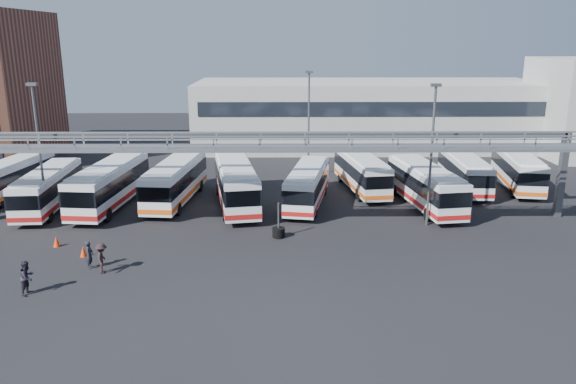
{
  "coord_description": "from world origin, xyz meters",
  "views": [
    {
      "loc": [
        1.5,
        -31.79,
        13.28
      ],
      "look_at": [
        1.85,
        6.0,
        2.81
      ],
      "focal_mm": 35.0,
      "sensor_mm": 36.0,
      "label": 1
    }
  ],
  "objects_px": {
    "bus_0": "(12,177)",
    "cone_left": "(83,252)",
    "bus_1": "(48,188)",
    "pedestrian_b": "(27,277)",
    "pedestrian_c": "(102,258)",
    "bus_7": "(425,185)",
    "light_pole_left": "(39,146)",
    "pedestrian_a": "(89,255)",
    "tire_stack": "(279,232)",
    "bus_2": "(109,184)",
    "light_pole_mid": "(432,148)",
    "bus_5": "(307,184)",
    "light_pole_back": "(309,118)",
    "cone_right": "(56,241)",
    "bus_3": "(175,180)",
    "bus_6": "(361,171)",
    "bus_8": "(464,171)",
    "bus_9": "(517,169)",
    "bus_4": "(236,183)"
  },
  "relations": [
    {
      "from": "bus_0",
      "to": "cone_left",
      "type": "relative_size",
      "value": 15.88
    },
    {
      "from": "bus_6",
      "to": "bus_7",
      "type": "bearing_deg",
      "value": -57.57
    },
    {
      "from": "bus_6",
      "to": "pedestrian_c",
      "type": "height_order",
      "value": "bus_6"
    },
    {
      "from": "bus_5",
      "to": "light_pole_mid",
      "type": "bearing_deg",
      "value": -21.04
    },
    {
      "from": "bus_4",
      "to": "bus_8",
      "type": "distance_m",
      "value": 20.63
    },
    {
      "from": "bus_0",
      "to": "bus_1",
      "type": "bearing_deg",
      "value": -32.07
    },
    {
      "from": "cone_left",
      "to": "light_pole_left",
      "type": "bearing_deg",
      "value": 125.93
    },
    {
      "from": "cone_left",
      "to": "tire_stack",
      "type": "bearing_deg",
      "value": 15.54
    },
    {
      "from": "bus_6",
      "to": "pedestrian_c",
      "type": "relative_size",
      "value": 5.96
    },
    {
      "from": "light_pole_mid",
      "to": "pedestrian_b",
      "type": "bearing_deg",
      "value": -155.19
    },
    {
      "from": "light_pole_mid",
      "to": "bus_8",
      "type": "distance_m",
      "value": 12.13
    },
    {
      "from": "bus_1",
      "to": "tire_stack",
      "type": "distance_m",
      "value": 19.53
    },
    {
      "from": "bus_1",
      "to": "bus_5",
      "type": "bearing_deg",
      "value": -0.58
    },
    {
      "from": "light_pole_back",
      "to": "pedestrian_b",
      "type": "bearing_deg",
      "value": -121.65
    },
    {
      "from": "pedestrian_c",
      "to": "bus_7",
      "type": "bearing_deg",
      "value": -69.99
    },
    {
      "from": "bus_5",
      "to": "tire_stack",
      "type": "relative_size",
      "value": 4.28
    },
    {
      "from": "light_pole_mid",
      "to": "light_pole_back",
      "type": "height_order",
      "value": "same"
    },
    {
      "from": "bus_6",
      "to": "bus_7",
      "type": "relative_size",
      "value": 0.95
    },
    {
      "from": "light_pole_mid",
      "to": "bus_5",
      "type": "distance_m",
      "value": 10.75
    },
    {
      "from": "bus_6",
      "to": "bus_9",
      "type": "relative_size",
      "value": 1.0
    },
    {
      "from": "light_pole_left",
      "to": "pedestrian_a",
      "type": "bearing_deg",
      "value": -55.28
    },
    {
      "from": "light_pole_left",
      "to": "bus_7",
      "type": "height_order",
      "value": "light_pole_left"
    },
    {
      "from": "bus_1",
      "to": "bus_0",
      "type": "bearing_deg",
      "value": 137.51
    },
    {
      "from": "bus_2",
      "to": "bus_5",
      "type": "height_order",
      "value": "bus_2"
    },
    {
      "from": "light_pole_left",
      "to": "light_pole_back",
      "type": "distance_m",
      "value": 24.41
    },
    {
      "from": "bus_2",
      "to": "bus_7",
      "type": "xyz_separation_m",
      "value": [
        25.3,
        -0.27,
        -0.09
      ]
    },
    {
      "from": "light_pole_left",
      "to": "bus_7",
      "type": "distance_m",
      "value": 29.37
    },
    {
      "from": "light_pole_mid",
      "to": "pedestrian_a",
      "type": "height_order",
      "value": "light_pole_mid"
    },
    {
      "from": "bus_0",
      "to": "cone_left",
      "type": "height_order",
      "value": "bus_0"
    },
    {
      "from": "pedestrian_b",
      "to": "bus_9",
      "type": "bearing_deg",
      "value": -46.71
    },
    {
      "from": "bus_3",
      "to": "bus_8",
      "type": "distance_m",
      "value": 25.4
    },
    {
      "from": "light_pole_left",
      "to": "bus_1",
      "type": "xyz_separation_m",
      "value": [
        -1.1,
        3.22,
        -3.96
      ]
    },
    {
      "from": "bus_1",
      "to": "bus_6",
      "type": "height_order",
      "value": "same"
    },
    {
      "from": "bus_6",
      "to": "tire_stack",
      "type": "height_order",
      "value": "bus_6"
    },
    {
      "from": "bus_3",
      "to": "bus_6",
      "type": "xyz_separation_m",
      "value": [
        15.86,
        3.49,
        -0.12
      ]
    },
    {
      "from": "bus_8",
      "to": "pedestrian_a",
      "type": "relative_size",
      "value": 6.07
    },
    {
      "from": "bus_9",
      "to": "pedestrian_c",
      "type": "relative_size",
      "value": 5.96
    },
    {
      "from": "bus_5",
      "to": "cone_right",
      "type": "xyz_separation_m",
      "value": [
        -16.85,
        -9.32,
        -1.38
      ]
    },
    {
      "from": "bus_7",
      "to": "cone_left",
      "type": "distance_m",
      "value": 26.11
    },
    {
      "from": "bus_0",
      "to": "light_pole_back",
      "type": "bearing_deg",
      "value": 22.41
    },
    {
      "from": "pedestrian_a",
      "to": "pedestrian_b",
      "type": "distance_m",
      "value": 4.06
    },
    {
      "from": "bus_9",
      "to": "pedestrian_b",
      "type": "distance_m",
      "value": 41.02
    },
    {
      "from": "light_pole_left",
      "to": "tire_stack",
      "type": "xyz_separation_m",
      "value": [
        17.19,
        -3.5,
        -5.31
      ]
    },
    {
      "from": "bus_4",
      "to": "bus_2",
      "type": "bearing_deg",
      "value": 171.08
    },
    {
      "from": "bus_3",
      "to": "tire_stack",
      "type": "relative_size",
      "value": 4.61
    },
    {
      "from": "bus_0",
      "to": "bus_2",
      "type": "bearing_deg",
      "value": -11.9
    },
    {
      "from": "bus_2",
      "to": "bus_4",
      "type": "bearing_deg",
      "value": 6.09
    },
    {
      "from": "pedestrian_a",
      "to": "bus_0",
      "type": "bearing_deg",
      "value": 34.23
    },
    {
      "from": "bus_1",
      "to": "pedestrian_b",
      "type": "bearing_deg",
      "value": -75.37
    },
    {
      "from": "bus_7",
      "to": "pedestrian_b",
      "type": "xyz_separation_m",
      "value": [
        -25.02,
        -15.64,
        -0.92
      ]
    }
  ]
}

